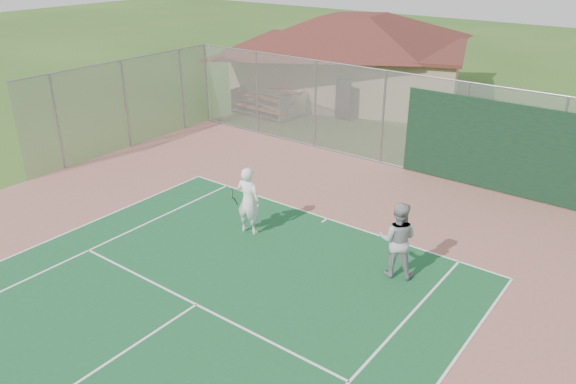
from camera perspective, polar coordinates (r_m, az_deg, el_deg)
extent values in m
cylinder|color=gray|center=(26.17, -8.29, 10.84)|extent=(0.08, 0.08, 3.50)
cylinder|color=gray|center=(24.18, -3.16, 9.95)|extent=(0.08, 0.08, 3.50)
cylinder|color=gray|center=(22.42, 2.80, 8.82)|extent=(0.08, 0.08, 3.50)
cylinder|color=gray|center=(20.95, 9.63, 7.39)|extent=(0.08, 0.08, 3.50)
cylinder|color=gray|center=(19.82, 17.31, 5.66)|extent=(0.08, 0.08, 3.50)
cylinder|color=gray|center=(19.11, 25.68, 3.64)|extent=(0.08, 0.08, 3.50)
cylinder|color=gray|center=(20.10, 12.54, 11.61)|extent=(20.00, 0.05, 0.05)
cylinder|color=gray|center=(21.09, 11.70, 2.44)|extent=(20.00, 0.05, 0.05)
cube|color=#999EA0|center=(20.53, 12.10, 6.85)|extent=(20.00, 0.02, 3.50)
cube|color=black|center=(19.12, 25.54, 3.04)|extent=(10.00, 0.04, 3.00)
cylinder|color=gray|center=(25.17, -10.73, 10.14)|extent=(0.08, 0.08, 3.50)
cylinder|color=gray|center=(23.32, -16.16, 8.50)|extent=(0.08, 0.08, 3.50)
cylinder|color=gray|center=(21.74, -22.39, 6.51)|extent=(0.08, 0.08, 3.50)
cube|color=#999EA0|center=(23.32, -16.16, 8.50)|extent=(0.02, 9.00, 3.50)
cube|color=tan|center=(30.20, 6.40, 11.93)|extent=(12.49, 10.29, 2.68)
cube|color=#5C2A22|center=(29.94, 6.52, 14.52)|extent=(13.06, 10.86, 0.16)
pyramid|color=#5C2A22|center=(29.72, 6.67, 17.49)|extent=(13.74, 11.32, 1.61)
cube|color=black|center=(26.40, 5.61, 9.28)|extent=(0.80, 0.06, 1.88)
cube|color=#A64426|center=(26.95, -2.87, 8.43)|extent=(3.19, 0.45, 0.05)
cube|color=#B2B5BA|center=(26.82, -3.22, 7.86)|extent=(3.19, 0.42, 0.04)
cube|color=#A64426|center=(27.29, -2.09, 9.45)|extent=(3.19, 0.45, 0.05)
cube|color=#B2B5BA|center=(27.15, -2.44, 8.90)|extent=(3.19, 0.42, 0.04)
cube|color=#A64426|center=(27.64, -1.33, 10.44)|extent=(3.19, 0.45, 0.05)
cube|color=#B2B5BA|center=(27.49, -1.67, 9.90)|extent=(3.19, 0.42, 0.04)
cube|color=#B2B5BA|center=(28.26, -4.46, 9.58)|extent=(0.16, 1.91, 1.17)
cube|color=#B2B5BA|center=(26.45, 0.44, 8.63)|extent=(0.16, 1.91, 1.17)
imported|color=white|center=(15.80, -4.04, -0.94)|extent=(0.79, 0.58, 1.99)
imported|color=#97999C|center=(14.03, 11.05, -4.84)|extent=(1.17, 1.05, 1.98)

